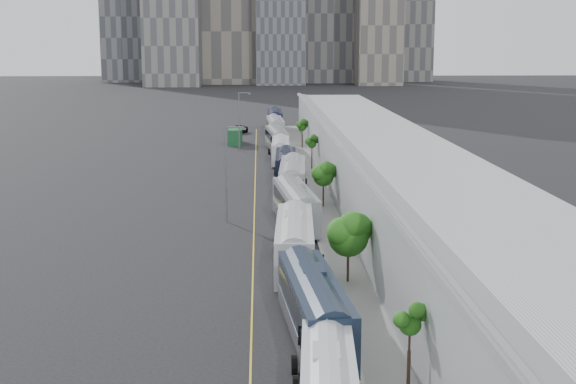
{
  "coord_description": "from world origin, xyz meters",
  "views": [
    {
      "loc": [
        -0.96,
        -25.01,
        17.01
      ],
      "look_at": [
        1.76,
        50.06,
        3.0
      ],
      "focal_mm": 50.0,
      "sensor_mm": 36.0,
      "label": 1
    }
  ],
  "objects_px": {
    "bus_4": "(293,182)",
    "street_lamp_near": "(228,167)",
    "bus_5": "(286,168)",
    "bus_2": "(294,247)",
    "bus_6": "(281,153)",
    "suv": "(238,129)",
    "street_lamp_far": "(240,117)",
    "bus_3": "(295,209)",
    "bus_8": "(275,129)",
    "shipping_container": "(235,136)",
    "bus_7": "(277,141)",
    "bus_1": "(314,313)",
    "bus_9": "(275,121)"
  },
  "relations": [
    {
      "from": "bus_8",
      "to": "street_lamp_near",
      "type": "relative_size",
      "value": 1.45
    },
    {
      "from": "bus_6",
      "to": "bus_7",
      "type": "distance_m",
      "value": 13.58
    },
    {
      "from": "bus_6",
      "to": "suv",
      "type": "bearing_deg",
      "value": 102.21
    },
    {
      "from": "bus_2",
      "to": "shipping_container",
      "type": "distance_m",
      "value": 77.62
    },
    {
      "from": "bus_1",
      "to": "bus_5",
      "type": "relative_size",
      "value": 1.08
    },
    {
      "from": "bus_1",
      "to": "bus_4",
      "type": "distance_m",
      "value": 44.15
    },
    {
      "from": "bus_3",
      "to": "bus_4",
      "type": "distance_m",
      "value": 14.91
    },
    {
      "from": "bus_1",
      "to": "street_lamp_near",
      "type": "height_order",
      "value": "street_lamp_near"
    },
    {
      "from": "bus_3",
      "to": "bus_6",
      "type": "relative_size",
      "value": 1.11
    },
    {
      "from": "suv",
      "to": "bus_8",
      "type": "bearing_deg",
      "value": -33.11
    },
    {
      "from": "bus_2",
      "to": "bus_8",
      "type": "xyz_separation_m",
      "value": [
        0.28,
        85.1,
        -0.06
      ]
    },
    {
      "from": "bus_4",
      "to": "bus_6",
      "type": "relative_size",
      "value": 1.14
    },
    {
      "from": "bus_5",
      "to": "street_lamp_far",
      "type": "bearing_deg",
      "value": 104.84
    },
    {
      "from": "bus_3",
      "to": "bus_2",
      "type": "bearing_deg",
      "value": -98.38
    },
    {
      "from": "bus_2",
      "to": "street_lamp_far",
      "type": "distance_m",
      "value": 68.59
    },
    {
      "from": "bus_7",
      "to": "bus_4",
      "type": "bearing_deg",
      "value": -93.53
    },
    {
      "from": "bus_1",
      "to": "bus_6",
      "type": "distance_m",
      "value": 69.7
    },
    {
      "from": "bus_3",
      "to": "shipping_container",
      "type": "relative_size",
      "value": 2.08
    },
    {
      "from": "bus_7",
      "to": "suv",
      "type": "xyz_separation_m",
      "value": [
        -6.8,
        25.2,
        -0.82
      ]
    },
    {
      "from": "bus_2",
      "to": "bus_5",
      "type": "height_order",
      "value": "bus_2"
    },
    {
      "from": "bus_1",
      "to": "shipping_container",
      "type": "relative_size",
      "value": 2.07
    },
    {
      "from": "bus_8",
      "to": "bus_5",
      "type": "bearing_deg",
      "value": -91.17
    },
    {
      "from": "bus_5",
      "to": "bus_1",
      "type": "bearing_deg",
      "value": -88.17
    },
    {
      "from": "bus_7",
      "to": "bus_8",
      "type": "height_order",
      "value": "bus_8"
    },
    {
      "from": "shipping_container",
      "to": "bus_7",
      "type": "bearing_deg",
      "value": -51.2
    },
    {
      "from": "bus_4",
      "to": "street_lamp_far",
      "type": "relative_size",
      "value": 1.51
    },
    {
      "from": "bus_3",
      "to": "bus_9",
      "type": "bearing_deg",
      "value": 84.61
    },
    {
      "from": "bus_3",
      "to": "bus_4",
      "type": "height_order",
      "value": "bus_4"
    },
    {
      "from": "bus_3",
      "to": "bus_8",
      "type": "relative_size",
      "value": 1.02
    },
    {
      "from": "bus_7",
      "to": "bus_9",
      "type": "distance_m",
      "value": 31.21
    },
    {
      "from": "bus_2",
      "to": "bus_5",
      "type": "xyz_separation_m",
      "value": [
        0.7,
        40.35,
        -0.16
      ]
    },
    {
      "from": "bus_1",
      "to": "shipping_container",
      "type": "height_order",
      "value": "bus_1"
    },
    {
      "from": "street_lamp_near",
      "to": "suv",
      "type": "xyz_separation_m",
      "value": [
        -1.01,
        76.97,
        -4.57
      ]
    },
    {
      "from": "bus_8",
      "to": "bus_2",
      "type": "bearing_deg",
      "value": -91.9
    },
    {
      "from": "bus_7",
      "to": "bus_9",
      "type": "height_order",
      "value": "bus_9"
    },
    {
      "from": "bus_4",
      "to": "bus_5",
      "type": "relative_size",
      "value": 1.12
    },
    {
      "from": "bus_5",
      "to": "shipping_container",
      "type": "bearing_deg",
      "value": 103.43
    },
    {
      "from": "bus_4",
      "to": "street_lamp_near",
      "type": "bearing_deg",
      "value": -114.79
    },
    {
      "from": "bus_1",
      "to": "bus_7",
      "type": "distance_m",
      "value": 83.28
    },
    {
      "from": "bus_3",
      "to": "suv",
      "type": "xyz_separation_m",
      "value": [
        -7.35,
        79.24,
        -0.92
      ]
    },
    {
      "from": "bus_5",
      "to": "shipping_container",
      "type": "xyz_separation_m",
      "value": [
        -7.42,
        36.98,
        -0.21
      ]
    },
    {
      "from": "bus_6",
      "to": "suv",
      "type": "distance_m",
      "value": 39.42
    },
    {
      "from": "bus_2",
      "to": "bus_9",
      "type": "xyz_separation_m",
      "value": [
        0.5,
        99.61,
        0.02
      ]
    },
    {
      "from": "bus_8",
      "to": "suv",
      "type": "relative_size",
      "value": 2.49
    },
    {
      "from": "shipping_container",
      "to": "bus_9",
      "type": "bearing_deg",
      "value": 73.22
    },
    {
      "from": "bus_1",
      "to": "bus_3",
      "type": "bearing_deg",
      "value": 84.78
    },
    {
      "from": "bus_5",
      "to": "street_lamp_near",
      "type": "bearing_deg",
      "value": -102.88
    },
    {
      "from": "street_lamp_far",
      "to": "shipping_container",
      "type": "distance_m",
      "value": 9.98
    },
    {
      "from": "bus_2",
      "to": "bus_8",
      "type": "relative_size",
      "value": 1.04
    },
    {
      "from": "bus_7",
      "to": "bus_2",
      "type": "bearing_deg",
      "value": -95.03
    }
  ]
}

